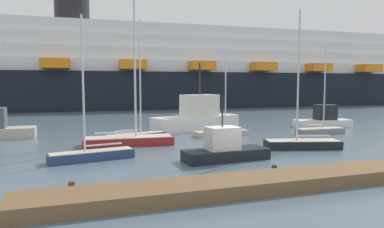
% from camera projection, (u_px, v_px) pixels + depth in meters
% --- Properties ---
extents(ground_plane, '(600.00, 600.00, 0.00)m').
position_uv_depth(ground_plane, '(238.00, 162.00, 19.94)').
color(ground_plane, slate).
extents(dock_pier, '(22.38, 2.37, 0.68)m').
position_uv_depth(dock_pier, '(289.00, 180.00, 15.16)').
color(dock_pier, brown).
rests_on(dock_pier, ground_plane).
extents(sailboat_0, '(5.01, 1.94, 8.35)m').
position_uv_depth(sailboat_0, '(92.00, 153.00, 20.37)').
color(sailboat_0, navy).
rests_on(sailboat_0, ground_plane).
extents(sailboat_1, '(4.86, 1.63, 6.70)m').
position_uv_depth(sailboat_1, '(221.00, 132.00, 29.97)').
color(sailboat_1, '#BCB29E').
rests_on(sailboat_1, ground_plane).
extents(sailboat_2, '(6.55, 2.34, 11.65)m').
position_uv_depth(sailboat_2, '(129.00, 138.00, 25.41)').
color(sailboat_2, maroon).
rests_on(sailboat_2, ground_plane).
extents(sailboat_3, '(4.49, 1.25, 7.67)m').
position_uv_depth(sailboat_3, '(320.00, 130.00, 31.11)').
color(sailboat_3, gray).
rests_on(sailboat_3, ground_plane).
extents(sailboat_4, '(5.31, 2.79, 9.44)m').
position_uv_depth(sailboat_4, '(302.00, 142.00, 24.04)').
color(sailboat_4, black).
rests_on(sailboat_4, ground_plane).
extents(sailboat_5, '(5.12, 2.58, 9.55)m').
position_uv_depth(sailboat_5, '(137.00, 133.00, 28.32)').
color(sailboat_5, navy).
rests_on(sailboat_5, ground_plane).
extents(fishing_boat_0, '(5.18, 2.09, 3.75)m').
position_uv_depth(fishing_boat_0, '(225.00, 149.00, 20.35)').
color(fishing_boat_0, black).
rests_on(fishing_boat_0, ground_plane).
extents(fishing_boat_2, '(5.99, 2.77, 4.34)m').
position_uv_depth(fishing_boat_2, '(323.00, 119.00, 36.06)').
color(fishing_boat_2, white).
rests_on(fishing_boat_2, ground_plane).
extents(fishing_boat_3, '(9.10, 4.86, 6.47)m').
position_uv_depth(fishing_boat_3, '(197.00, 117.00, 33.70)').
color(fishing_boat_3, white).
rests_on(fishing_boat_3, ground_plane).
extents(channel_buoy_2, '(0.50, 0.50, 1.12)m').
position_uv_depth(channel_buoy_2, '(171.00, 123.00, 37.17)').
color(channel_buoy_2, green).
rests_on(channel_buoy_2, ground_plane).
extents(cruise_ship, '(119.64, 21.50, 21.10)m').
position_uv_depth(cruise_ship, '(187.00, 72.00, 68.97)').
color(cruise_ship, black).
rests_on(cruise_ship, ground_plane).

